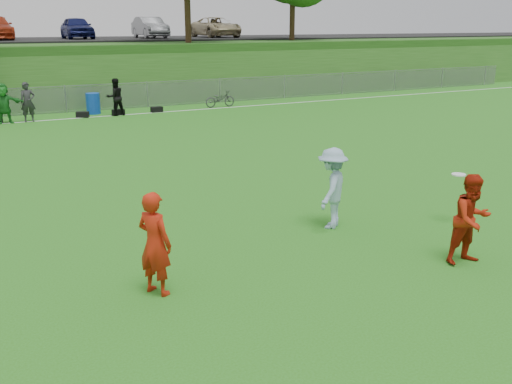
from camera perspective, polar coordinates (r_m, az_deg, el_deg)
ground at (r=10.26m, az=0.54°, el=-6.97°), size 120.00×120.00×0.00m
sideline_far at (r=27.00m, az=-17.68°, el=7.03°), size 60.00×0.10×0.01m
fence at (r=28.87m, az=-18.50°, el=8.82°), size 58.00×0.06×1.30m
berm at (r=39.66m, az=-21.27°, el=11.67°), size 120.00×18.00×3.00m
parking_lot at (r=41.57m, az=-21.83°, el=13.94°), size 120.00×12.00×0.10m
car_row at (r=40.46m, az=-23.48°, el=14.82°), size 32.04×5.18×1.44m
spectator_row at (r=26.58m, az=-23.70°, el=8.13°), size 9.29×0.91×1.69m
gear_bags at (r=27.21m, az=-16.19°, el=7.49°), size 7.69×0.48×0.26m
player_red_left at (r=8.95m, az=-10.08°, el=-5.10°), size 0.66×0.73×1.66m
player_red_center at (r=10.63m, az=20.75°, el=-2.57°), size 0.82×0.66×1.62m
player_blue at (r=11.80m, az=7.60°, el=0.38°), size 1.23×1.18×1.68m
frisbee at (r=12.63m, az=19.61°, el=1.65°), size 0.29×0.29×0.03m
recycling_bin at (r=28.10m, az=-15.98°, el=8.50°), size 0.66×0.66×0.97m
bicycle at (r=29.36m, az=-3.62°, el=9.28°), size 1.59×0.59×0.83m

